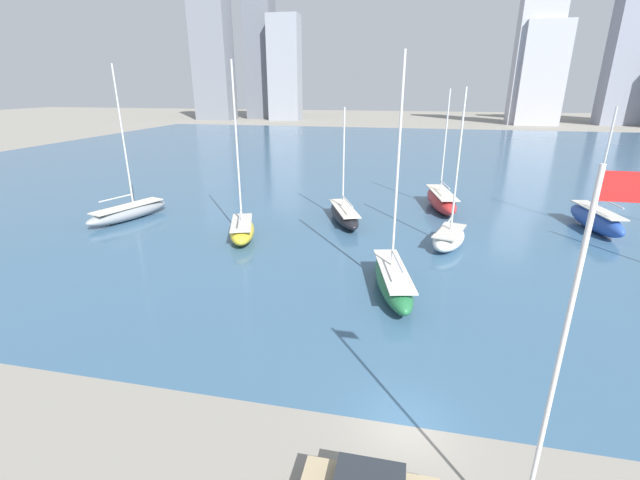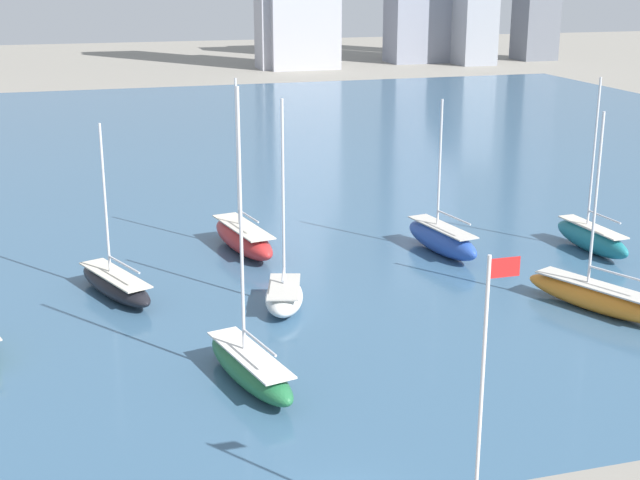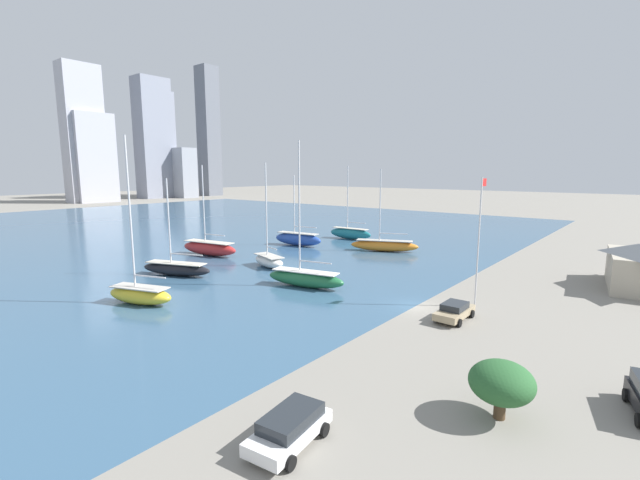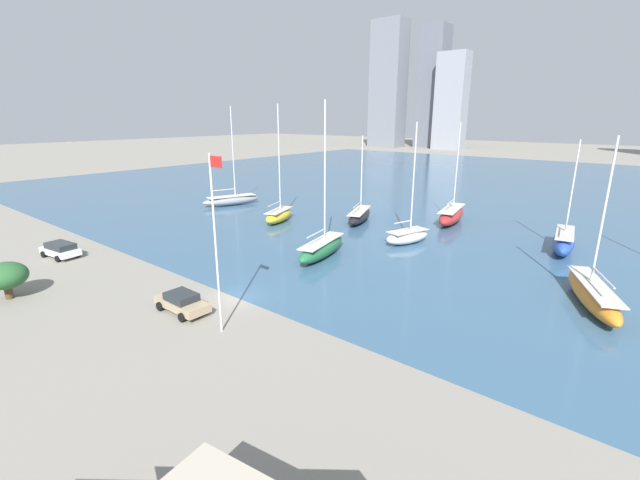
% 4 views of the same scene
% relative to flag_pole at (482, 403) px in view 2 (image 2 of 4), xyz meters
% --- Properties ---
extents(harbor_water, '(180.00, 140.00, 0.00)m').
position_rel_flag_pole_xyz_m(harbor_water, '(-3.71, 74.34, -6.54)').
color(harbor_water, '#385B7A').
rests_on(harbor_water, ground_plane).
extents(flag_pole, '(1.24, 0.14, 12.10)m').
position_rel_flag_pole_xyz_m(flag_pole, '(0.00, 0.00, 0.00)').
color(flag_pole, silver).
rests_on(flag_pole, ground_plane).
extents(sailboat_white, '(4.11, 6.60, 13.69)m').
position_rel_flag_pole_xyz_m(sailboat_white, '(-0.45, 27.20, -5.62)').
color(sailboat_white, white).
rests_on(sailboat_white, harbor_water).
extents(sailboat_blue, '(3.53, 9.27, 11.97)m').
position_rel_flag_pole_xyz_m(sailboat_blue, '(14.25, 35.20, -5.37)').
color(sailboat_blue, '#284CA8').
rests_on(sailboat_blue, harbor_water).
extents(sailboat_teal, '(2.31, 8.80, 13.55)m').
position_rel_flag_pole_xyz_m(sailboat_teal, '(25.74, 32.32, -5.40)').
color(sailboat_teal, '#1E757F').
rests_on(sailboat_teal, harbor_water).
extents(sailboat_orange, '(6.24, 10.59, 12.93)m').
position_rel_flag_pole_xyz_m(sailboat_orange, '(18.95, 20.99, -5.56)').
color(sailboat_orange, orange).
rests_on(sailboat_orange, harbor_water).
extents(sailboat_green, '(4.13, 9.44, 15.82)m').
position_rel_flag_pole_xyz_m(sailboat_green, '(-4.93, 16.93, -5.51)').
color(sailboat_green, '#236B3D').
rests_on(sailboat_green, harbor_water).
extents(sailboat_black, '(5.46, 9.43, 11.77)m').
position_rel_flag_pole_xyz_m(sailboat_black, '(-10.87, 32.63, -5.65)').
color(sailboat_black, black).
rests_on(sailboat_black, harbor_water).
extents(sailboat_red, '(4.26, 10.33, 13.49)m').
position_rel_flag_pole_xyz_m(sailboat_red, '(-0.52, 39.98, -5.41)').
color(sailboat_red, '#B72828').
rests_on(sailboat_red, harbor_water).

